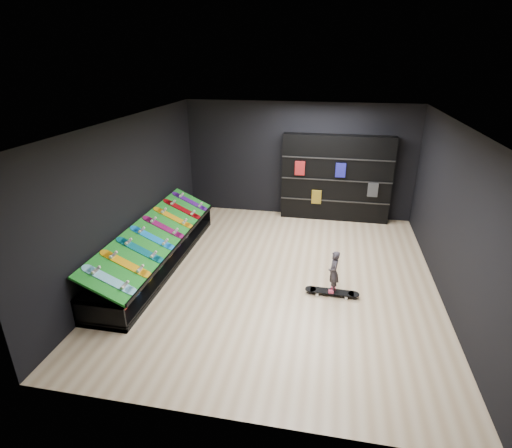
% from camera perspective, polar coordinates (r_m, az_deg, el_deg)
% --- Properties ---
extents(floor, '(6.00, 7.00, 0.01)m').
position_cam_1_polar(floor, '(8.04, 3.26, -7.40)').
color(floor, beige).
rests_on(floor, ground).
extents(ceiling, '(6.00, 7.00, 0.01)m').
position_cam_1_polar(ceiling, '(7.02, 3.81, 14.25)').
color(ceiling, white).
rests_on(ceiling, ground).
extents(wall_back, '(6.00, 0.02, 3.00)m').
position_cam_1_polar(wall_back, '(10.73, 6.07, 9.03)').
color(wall_back, black).
rests_on(wall_back, ground).
extents(wall_front, '(6.00, 0.02, 3.00)m').
position_cam_1_polar(wall_front, '(4.33, -2.92, -13.22)').
color(wall_front, black).
rests_on(wall_front, ground).
extents(wall_left, '(0.02, 7.00, 3.00)m').
position_cam_1_polar(wall_left, '(8.31, -17.50, 3.93)').
color(wall_left, black).
rests_on(wall_left, ground).
extents(wall_right, '(0.02, 7.00, 3.00)m').
position_cam_1_polar(wall_right, '(7.65, 26.39, 0.93)').
color(wall_right, black).
rests_on(wall_right, ground).
extents(display_rack, '(0.90, 4.50, 0.50)m').
position_cam_1_polar(display_rack, '(8.58, -13.86, -4.11)').
color(display_rack, black).
rests_on(display_rack, ground).
extents(turf_ramp, '(0.92, 4.50, 0.46)m').
position_cam_1_polar(turf_ramp, '(8.37, -13.84, -1.33)').
color(turf_ramp, '#116D17').
rests_on(turf_ramp, display_rack).
extents(back_shelving, '(2.79, 0.33, 2.23)m').
position_cam_1_polar(back_shelving, '(10.62, 11.36, 6.42)').
color(back_shelving, black).
rests_on(back_shelving, ground).
extents(floor_skateboard, '(0.99, 0.25, 0.09)m').
position_cam_1_polar(floor_skateboard, '(7.53, 10.78, -9.65)').
color(floor_skateboard, black).
rests_on(floor_skateboard, ground).
extents(child, '(0.15, 0.20, 0.48)m').
position_cam_1_polar(child, '(7.39, 10.94, -7.81)').
color(child, black).
rests_on(child, floor_skateboard).
extents(display_board_0, '(0.93, 0.22, 0.50)m').
position_cam_1_polar(display_board_0, '(6.87, -20.20, -7.49)').
color(display_board_0, '#0CB2E5').
rests_on(display_board_0, turf_ramp).
extents(display_board_1, '(0.93, 0.22, 0.50)m').
position_cam_1_polar(display_board_1, '(7.27, -18.09, -5.43)').
color(display_board_1, yellow).
rests_on(display_board_1, turf_ramp).
extents(display_board_2, '(0.93, 0.22, 0.50)m').
position_cam_1_polar(display_board_2, '(7.69, -16.22, -3.58)').
color(display_board_2, '#0C8C99').
rests_on(display_board_2, turf_ramp).
extents(display_board_3, '(0.93, 0.22, 0.50)m').
position_cam_1_polar(display_board_3, '(8.13, -14.55, -1.93)').
color(display_board_3, blue).
rests_on(display_board_3, turf_ramp).
extents(display_board_4, '(0.93, 0.22, 0.50)m').
position_cam_1_polar(display_board_4, '(8.58, -13.06, -0.44)').
color(display_board_4, '#E5198C').
rests_on(display_board_4, turf_ramp).
extents(display_board_5, '(0.93, 0.22, 0.50)m').
position_cam_1_polar(display_board_5, '(9.03, -11.71, 0.90)').
color(display_board_5, orange).
rests_on(display_board_5, turf_ramp).
extents(display_board_6, '(0.93, 0.22, 0.50)m').
position_cam_1_polar(display_board_6, '(9.50, -10.50, 2.10)').
color(display_board_6, red).
rests_on(display_board_6, turf_ramp).
extents(display_board_7, '(0.93, 0.22, 0.50)m').
position_cam_1_polar(display_board_7, '(9.98, -9.40, 3.20)').
color(display_board_7, purple).
rests_on(display_board_7, turf_ramp).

